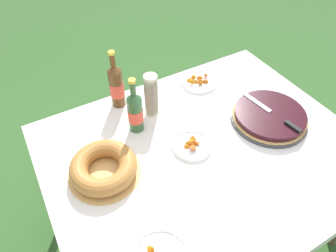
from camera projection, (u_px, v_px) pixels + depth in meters
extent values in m
plane|color=#335B28|center=(195.00, 222.00, 2.03)|extent=(16.00, 16.00, 0.00)
cube|color=brown|center=(205.00, 152.00, 1.49)|extent=(1.51, 1.20, 0.03)
cylinder|color=brown|center=(57.00, 175.00, 1.86)|extent=(0.06, 0.06, 0.74)
cylinder|color=brown|center=(235.00, 102.00, 2.33)|extent=(0.06, 0.06, 0.74)
cube|color=white|center=(205.00, 149.00, 1.48)|extent=(1.52, 1.21, 0.00)
cube|color=white|center=(150.00, 90.00, 1.88)|extent=(1.52, 0.00, 0.10)
cube|color=white|center=(55.00, 226.00, 1.25)|extent=(0.00, 1.21, 0.10)
cube|color=white|center=(310.00, 106.00, 1.77)|extent=(0.00, 1.21, 0.10)
cylinder|color=#38383D|center=(268.00, 119.00, 1.61)|extent=(0.40, 0.40, 0.02)
cylinder|color=tan|center=(269.00, 117.00, 1.60)|extent=(0.39, 0.39, 0.01)
cylinder|color=black|center=(270.00, 114.00, 1.58)|extent=(0.37, 0.37, 0.03)
cube|color=silver|center=(257.00, 102.00, 1.63)|extent=(0.05, 0.19, 0.00)
cube|color=black|center=(293.00, 126.00, 1.49)|extent=(0.03, 0.09, 0.01)
cylinder|color=tan|center=(105.00, 173.00, 1.37)|extent=(0.33, 0.33, 0.01)
torus|color=#AD7033|center=(103.00, 167.00, 1.34)|extent=(0.30, 0.30, 0.08)
cylinder|color=beige|center=(152.00, 107.00, 1.62)|extent=(0.07, 0.07, 0.09)
cylinder|color=beige|center=(152.00, 105.00, 1.61)|extent=(0.07, 0.07, 0.09)
cylinder|color=beige|center=(152.00, 103.00, 1.60)|extent=(0.07, 0.07, 0.09)
cylinder|color=beige|center=(152.00, 101.00, 1.59)|extent=(0.07, 0.07, 0.09)
cylinder|color=beige|center=(151.00, 99.00, 1.58)|extent=(0.07, 0.07, 0.09)
cylinder|color=beige|center=(151.00, 98.00, 1.57)|extent=(0.07, 0.07, 0.09)
cylinder|color=beige|center=(151.00, 96.00, 1.56)|extent=(0.07, 0.07, 0.09)
cylinder|color=beige|center=(151.00, 94.00, 1.55)|extent=(0.07, 0.07, 0.09)
cylinder|color=beige|center=(151.00, 92.00, 1.54)|extent=(0.07, 0.07, 0.09)
cylinder|color=beige|center=(151.00, 90.00, 1.53)|extent=(0.07, 0.07, 0.09)
cylinder|color=beige|center=(151.00, 88.00, 1.53)|extent=(0.07, 0.07, 0.09)
cylinder|color=beige|center=(151.00, 86.00, 1.52)|extent=(0.07, 0.07, 0.10)
cylinder|color=beige|center=(151.00, 84.00, 1.51)|extent=(0.07, 0.07, 0.09)
torus|color=beige|center=(150.00, 76.00, 1.47)|extent=(0.07, 0.07, 0.01)
cylinder|color=#2D562D|center=(135.00, 114.00, 1.50)|extent=(0.08, 0.08, 0.20)
cylinder|color=#E54C38|center=(136.00, 115.00, 1.50)|extent=(0.08, 0.08, 0.08)
cone|color=#2D562D|center=(134.00, 96.00, 1.42)|extent=(0.08, 0.08, 0.04)
cylinder|color=#2D562D|center=(133.00, 88.00, 1.38)|extent=(0.03, 0.03, 0.06)
cylinder|color=gold|center=(132.00, 81.00, 1.35)|extent=(0.03, 0.03, 0.02)
cylinder|color=brown|center=(117.00, 88.00, 1.63)|extent=(0.08, 0.08, 0.23)
cylinder|color=#E54C38|center=(117.00, 89.00, 1.63)|extent=(0.08, 0.08, 0.09)
cone|color=brown|center=(114.00, 68.00, 1.53)|extent=(0.08, 0.08, 0.04)
cylinder|color=brown|center=(112.00, 60.00, 1.49)|extent=(0.03, 0.03, 0.06)
cylinder|color=gold|center=(111.00, 53.00, 1.47)|extent=(0.03, 0.03, 0.02)
cylinder|color=white|center=(199.00, 82.00, 1.84)|extent=(0.23, 0.23, 0.01)
torus|color=white|center=(199.00, 81.00, 1.83)|extent=(0.22, 0.22, 0.01)
cone|color=#BB5017|center=(206.00, 74.00, 1.85)|extent=(0.04, 0.04, 0.02)
cone|color=#BD5D0F|center=(200.00, 77.00, 1.85)|extent=(0.05, 0.05, 0.03)
cone|color=#C06E0F|center=(193.00, 76.00, 1.84)|extent=(0.04, 0.04, 0.03)
cone|color=#C3630E|center=(190.00, 79.00, 1.83)|extent=(0.05, 0.04, 0.03)
cone|color=#AA530D|center=(201.00, 81.00, 1.80)|extent=(0.05, 0.05, 0.04)
cone|color=#AE581C|center=(205.00, 81.00, 1.82)|extent=(0.05, 0.05, 0.04)
cone|color=#B6690E|center=(192.00, 81.00, 1.80)|extent=(0.04, 0.05, 0.04)
cone|color=#C45611|center=(200.00, 78.00, 1.82)|extent=(0.04, 0.04, 0.04)
cone|color=#BC6918|center=(196.00, 81.00, 1.82)|extent=(0.05, 0.05, 0.02)
cone|color=#B7591C|center=(200.00, 82.00, 1.79)|extent=(0.04, 0.03, 0.03)
cylinder|color=white|center=(192.00, 146.00, 1.48)|extent=(0.20, 0.20, 0.01)
torus|color=white|center=(192.00, 145.00, 1.47)|extent=(0.20, 0.20, 0.01)
cone|color=#C9691C|center=(187.00, 146.00, 1.46)|extent=(0.04, 0.04, 0.02)
cone|color=#BC6812|center=(188.00, 142.00, 1.48)|extent=(0.04, 0.04, 0.03)
cone|color=#A7530E|center=(193.00, 137.00, 1.50)|extent=(0.04, 0.05, 0.04)
cone|color=orange|center=(192.00, 141.00, 1.47)|extent=(0.05, 0.05, 0.04)
cone|color=#A75116|center=(196.00, 143.00, 1.48)|extent=(0.04, 0.04, 0.04)
cone|color=#CC5F22|center=(194.00, 146.00, 1.45)|extent=(0.05, 0.05, 0.05)
cone|color=#B3500F|center=(194.00, 141.00, 1.47)|extent=(0.04, 0.03, 0.03)
cone|color=#C05F0B|center=(152.00, 248.00, 1.11)|extent=(0.05, 0.04, 0.04)
cone|color=#C45920|center=(151.00, 252.00, 1.10)|extent=(0.05, 0.05, 0.03)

